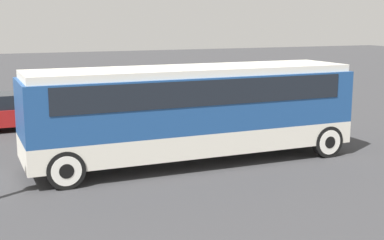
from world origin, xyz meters
name	(u,v)px	position (x,y,z in m)	size (l,w,h in m)	color
ground_plane	(192,162)	(0.00, 0.00, 0.00)	(120.00, 120.00, 0.00)	#38383A
tour_bus	(195,105)	(0.10, 0.00, 1.81)	(10.32, 2.66, 3.01)	silver
parked_car_near	(226,105)	(4.08, 5.63, 0.73)	(4.04, 1.88, 1.46)	black
parked_car_far	(158,98)	(2.10, 9.07, 0.74)	(4.17, 1.95, 1.48)	#BCBCC1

